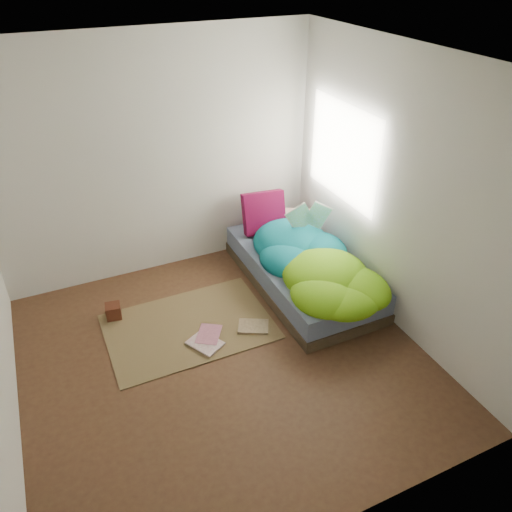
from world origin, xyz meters
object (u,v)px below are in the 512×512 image
(pillow_magenta, at_px, (264,213))
(open_book, at_px, (310,208))
(floor_book_a, at_px, (197,350))
(floor_book_b, at_px, (198,334))
(bed, at_px, (302,272))
(wooden_box, at_px, (113,311))

(pillow_magenta, bearing_deg, open_book, -51.68)
(pillow_magenta, distance_m, floor_book_a, 1.89)
(floor_book_a, height_order, floor_book_b, floor_book_b)
(open_book, bearing_deg, pillow_magenta, 131.06)
(bed, relative_size, floor_book_b, 6.83)
(bed, xyz_separation_m, open_book, (0.18, 0.21, 0.64))
(bed, height_order, wooden_box, bed)
(bed, xyz_separation_m, floor_book_a, (-1.42, -0.54, -0.14))
(wooden_box, xyz_separation_m, floor_book_a, (0.60, -0.83, -0.06))
(bed, xyz_separation_m, wooden_box, (-2.01, 0.29, -0.08))
(bed, distance_m, wooden_box, 2.04)
(pillow_magenta, relative_size, open_book, 1.14)
(pillow_magenta, bearing_deg, floor_book_a, -127.87)
(pillow_magenta, bearing_deg, bed, -72.68)
(bed, bearing_deg, pillow_magenta, 99.61)
(bed, bearing_deg, open_book, 49.79)
(bed, height_order, pillow_magenta, pillow_magenta)
(wooden_box, relative_size, floor_book_a, 0.47)
(open_book, height_order, floor_book_a, open_book)
(bed, distance_m, floor_book_a, 1.52)
(bed, xyz_separation_m, pillow_magenta, (-0.12, 0.72, 0.41))
(open_book, distance_m, wooden_box, 2.31)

